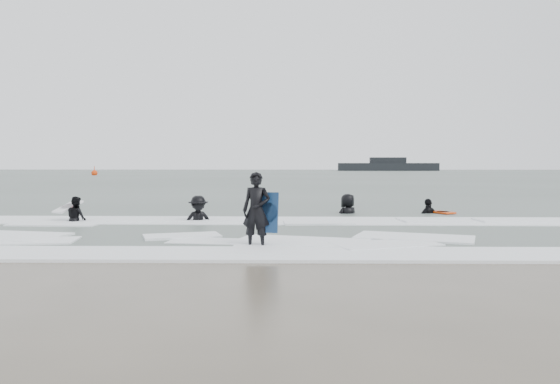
{
  "coord_description": "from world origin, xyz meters",
  "views": [
    {
      "loc": [
        0.55,
        -12.38,
        2.01
      ],
      "look_at": [
        0.0,
        5.0,
        1.1
      ],
      "focal_mm": 35.0,
      "sensor_mm": 36.0,
      "label": 1
    }
  ],
  "objects_px": {
    "surfer_right_near": "(429,215)",
    "surfer_right_far": "(348,215)",
    "surfer_wading": "(77,224)",
    "vessel_horizon": "(388,166)",
    "surfer_breaker": "(198,223)",
    "surfer_centre": "(256,248)",
    "buoy": "(94,173)"
  },
  "relations": [
    {
      "from": "surfer_right_far",
      "to": "vessel_horizon",
      "type": "bearing_deg",
      "value": -137.26
    },
    {
      "from": "surfer_breaker",
      "to": "buoy",
      "type": "distance_m",
      "value": 77.57
    },
    {
      "from": "surfer_right_near",
      "to": "buoy",
      "type": "bearing_deg",
      "value": -90.08
    },
    {
      "from": "surfer_wading",
      "to": "vessel_horizon",
      "type": "height_order",
      "value": "vessel_horizon"
    },
    {
      "from": "surfer_centre",
      "to": "surfer_right_near",
      "type": "relative_size",
      "value": 1.03
    },
    {
      "from": "surfer_centre",
      "to": "buoy",
      "type": "bearing_deg",
      "value": 124.71
    },
    {
      "from": "surfer_centre",
      "to": "surfer_breaker",
      "type": "xyz_separation_m",
      "value": [
        -2.36,
        5.32,
        0.0
      ]
    },
    {
      "from": "surfer_centre",
      "to": "surfer_right_far",
      "type": "bearing_deg",
      "value": 82.61
    },
    {
      "from": "surfer_right_far",
      "to": "surfer_right_near",
      "type": "bearing_deg",
      "value": 145.81
    },
    {
      "from": "surfer_wading",
      "to": "vessel_horizon",
      "type": "bearing_deg",
      "value": -60.55
    },
    {
      "from": "surfer_right_near",
      "to": "vessel_horizon",
      "type": "height_order",
      "value": "vessel_horizon"
    },
    {
      "from": "surfer_right_near",
      "to": "surfer_right_far",
      "type": "height_order",
      "value": "surfer_right_far"
    },
    {
      "from": "surfer_wading",
      "to": "buoy",
      "type": "height_order",
      "value": "buoy"
    },
    {
      "from": "surfer_right_far",
      "to": "surfer_breaker",
      "type": "bearing_deg",
      "value": -5.57
    },
    {
      "from": "surfer_centre",
      "to": "surfer_breaker",
      "type": "relative_size",
      "value": 1.03
    },
    {
      "from": "surfer_breaker",
      "to": "surfer_right_far",
      "type": "relative_size",
      "value": 0.9
    },
    {
      "from": "buoy",
      "to": "vessel_horizon",
      "type": "relative_size",
      "value": 0.06
    },
    {
      "from": "surfer_centre",
      "to": "surfer_breaker",
      "type": "distance_m",
      "value": 5.81
    },
    {
      "from": "surfer_breaker",
      "to": "buoy",
      "type": "height_order",
      "value": "buoy"
    },
    {
      "from": "surfer_wading",
      "to": "surfer_breaker",
      "type": "height_order",
      "value": "surfer_breaker"
    },
    {
      "from": "buoy",
      "to": "surfer_centre",
      "type": "bearing_deg",
      "value": -66.88
    },
    {
      "from": "surfer_right_near",
      "to": "surfer_right_far",
      "type": "distance_m",
      "value": 3.19
    },
    {
      "from": "surfer_breaker",
      "to": "surfer_right_far",
      "type": "bearing_deg",
      "value": 14.99
    },
    {
      "from": "surfer_wading",
      "to": "surfer_right_near",
      "type": "xyz_separation_m",
      "value": [
        12.54,
        3.7,
        0.0
      ]
    },
    {
      "from": "surfer_wading",
      "to": "surfer_right_far",
      "type": "height_order",
      "value": "surfer_right_far"
    },
    {
      "from": "vessel_horizon",
      "to": "surfer_centre",
      "type": "bearing_deg",
      "value": -100.63
    },
    {
      "from": "surfer_wading",
      "to": "vessel_horizon",
      "type": "distance_m",
      "value": 133.19
    },
    {
      "from": "surfer_wading",
      "to": "surfer_right_far",
      "type": "distance_m",
      "value": 9.99
    },
    {
      "from": "surfer_breaker",
      "to": "vessel_horizon",
      "type": "height_order",
      "value": "vessel_horizon"
    },
    {
      "from": "surfer_right_near",
      "to": "vessel_horizon",
      "type": "relative_size",
      "value": 0.07
    },
    {
      "from": "surfer_right_far",
      "to": "buoy",
      "type": "distance_m",
      "value": 76.88
    },
    {
      "from": "surfer_wading",
      "to": "surfer_breaker",
      "type": "relative_size",
      "value": 0.82
    }
  ]
}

